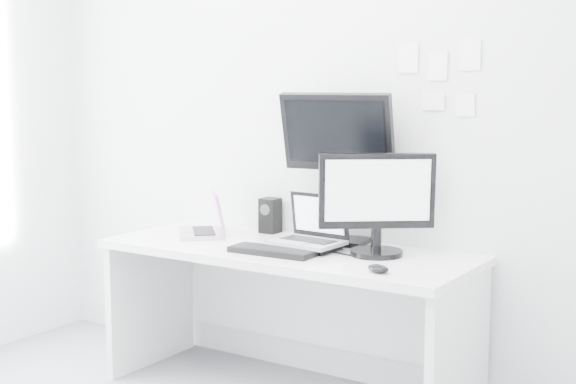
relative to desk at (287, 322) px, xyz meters
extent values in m
plane|color=silver|center=(0.00, 0.35, 0.99)|extent=(3.60, 0.00, 3.60)
cube|color=white|center=(0.00, 0.00, 0.00)|extent=(1.80, 0.70, 0.73)
cube|color=#ADACB1|center=(-0.55, 0.03, 0.49)|extent=(0.40, 0.40, 0.24)
cube|color=black|center=(-0.29, 0.28, 0.46)|extent=(0.10, 0.10, 0.18)
cube|color=#9FA2A6|center=(0.11, 0.01, 0.50)|extent=(0.33, 0.27, 0.27)
cube|color=black|center=(0.15, 0.23, 0.74)|extent=(0.57, 0.27, 0.75)
cube|color=black|center=(0.44, 0.08, 0.61)|extent=(0.56, 0.51, 0.48)
cube|color=black|center=(0.03, -0.16, 0.38)|extent=(0.41, 0.16, 0.03)
ellipsoid|color=black|center=(0.60, -0.23, 0.38)|extent=(0.12, 0.09, 0.03)
cube|color=white|center=(0.45, 0.34, 1.26)|extent=(0.10, 0.00, 0.14)
cube|color=white|center=(0.60, 0.34, 1.22)|extent=(0.09, 0.00, 0.13)
cube|color=white|center=(0.75, 0.34, 1.26)|extent=(0.10, 0.00, 0.14)
cube|color=white|center=(0.58, 0.34, 1.05)|extent=(0.11, 0.00, 0.08)
cube|color=white|center=(0.73, 0.34, 1.04)|extent=(0.09, 0.00, 0.10)
camera|label=1|loc=(2.08, -3.19, 1.14)|focal=51.11mm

